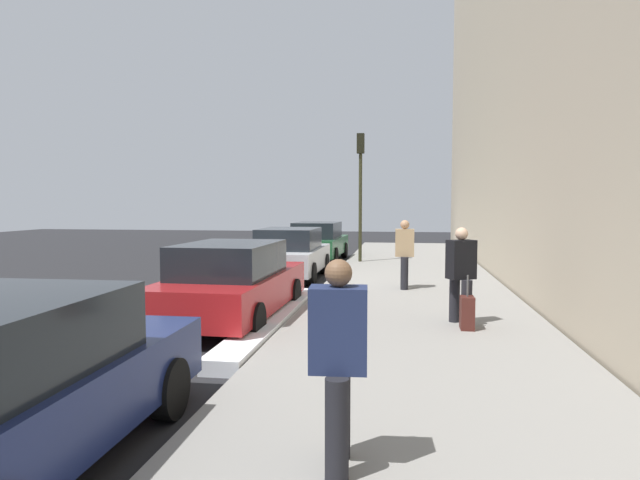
{
  "coord_description": "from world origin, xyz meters",
  "views": [
    {
      "loc": [
        -15.05,
        -3.04,
        2.25
      ],
      "look_at": [
        1.14,
        -0.56,
        1.14
      ],
      "focal_mm": 30.61,
      "sensor_mm": 36.0,
      "label": 1
    }
  ],
  "objects_px": {
    "parked_car_silver": "(290,254)",
    "pedestrian_tan_coat": "(405,252)",
    "parked_car_red": "(233,282)",
    "parked_car_green": "(318,242)",
    "traffic_light_pole": "(360,176)",
    "parked_car_navy": "(0,388)",
    "pedestrian_navy_coat": "(338,358)",
    "pedestrian_black_coat": "(461,273)",
    "rolling_suitcase": "(467,313)"
  },
  "relations": [
    {
      "from": "parked_car_silver",
      "to": "pedestrian_tan_coat",
      "type": "relative_size",
      "value": 2.47
    },
    {
      "from": "parked_car_red",
      "to": "parked_car_green",
      "type": "distance_m",
      "value": 10.98
    },
    {
      "from": "traffic_light_pole",
      "to": "parked_car_green",
      "type": "bearing_deg",
      "value": 53.56
    },
    {
      "from": "parked_car_navy",
      "to": "pedestrian_navy_coat",
      "type": "bearing_deg",
      "value": -83.74
    },
    {
      "from": "parked_car_navy",
      "to": "parked_car_red",
      "type": "distance_m",
      "value": 5.99
    },
    {
      "from": "parked_car_navy",
      "to": "pedestrian_tan_coat",
      "type": "height_order",
      "value": "pedestrian_tan_coat"
    },
    {
      "from": "pedestrian_black_coat",
      "to": "parked_car_green",
      "type": "bearing_deg",
      "value": 20.86
    },
    {
      "from": "parked_car_red",
      "to": "parked_car_green",
      "type": "height_order",
      "value": "same"
    },
    {
      "from": "pedestrian_navy_coat",
      "to": "traffic_light_pole",
      "type": "height_order",
      "value": "traffic_light_pole"
    },
    {
      "from": "parked_car_green",
      "to": "pedestrian_navy_coat",
      "type": "xyz_separation_m",
      "value": [
        -16.68,
        -2.79,
        0.28
      ]
    },
    {
      "from": "parked_car_green",
      "to": "traffic_light_pole",
      "type": "bearing_deg",
      "value": -126.44
    },
    {
      "from": "pedestrian_tan_coat",
      "to": "pedestrian_navy_coat",
      "type": "bearing_deg",
      "value": 176.75
    },
    {
      "from": "pedestrian_black_coat",
      "to": "pedestrian_tan_coat",
      "type": "relative_size",
      "value": 1.0
    },
    {
      "from": "traffic_light_pole",
      "to": "pedestrian_tan_coat",
      "type": "bearing_deg",
      "value": -165.49
    },
    {
      "from": "parked_car_silver",
      "to": "pedestrian_black_coat",
      "type": "distance_m",
      "value": 7.49
    },
    {
      "from": "pedestrian_black_coat",
      "to": "pedestrian_navy_coat",
      "type": "bearing_deg",
      "value": 164.77
    },
    {
      "from": "pedestrian_black_coat",
      "to": "rolling_suitcase",
      "type": "height_order",
      "value": "pedestrian_black_coat"
    },
    {
      "from": "parked_car_silver",
      "to": "pedestrian_black_coat",
      "type": "height_order",
      "value": "pedestrian_black_coat"
    },
    {
      "from": "pedestrian_black_coat",
      "to": "parked_car_red",
      "type": "bearing_deg",
      "value": 86.77
    },
    {
      "from": "parked_car_silver",
      "to": "rolling_suitcase",
      "type": "xyz_separation_m",
      "value": [
        -6.51,
        -4.37,
        -0.33
      ]
    },
    {
      "from": "pedestrian_tan_coat",
      "to": "traffic_light_pole",
      "type": "bearing_deg",
      "value": 14.51
    },
    {
      "from": "traffic_light_pole",
      "to": "pedestrian_black_coat",
      "type": "bearing_deg",
      "value": -165.71
    },
    {
      "from": "parked_car_red",
      "to": "pedestrian_tan_coat",
      "type": "distance_m",
      "value": 4.86
    },
    {
      "from": "parked_car_navy",
      "to": "pedestrian_black_coat",
      "type": "relative_size",
      "value": 2.52
    },
    {
      "from": "parked_car_navy",
      "to": "rolling_suitcase",
      "type": "distance_m",
      "value": 6.87
    },
    {
      "from": "parked_car_red",
      "to": "rolling_suitcase",
      "type": "xyz_separation_m",
      "value": [
        -0.63,
        -4.25,
        -0.33
      ]
    },
    {
      "from": "pedestrian_navy_coat",
      "to": "rolling_suitcase",
      "type": "distance_m",
      "value": 5.34
    },
    {
      "from": "pedestrian_navy_coat",
      "to": "traffic_light_pole",
      "type": "xyz_separation_m",
      "value": [
        15.39,
        1.04,
        2.18
      ]
    },
    {
      "from": "parked_car_silver",
      "to": "pedestrian_black_coat",
      "type": "bearing_deg",
      "value": -144.88
    },
    {
      "from": "parked_car_navy",
      "to": "traffic_light_pole",
      "type": "relative_size",
      "value": 0.93
    },
    {
      "from": "pedestrian_navy_coat",
      "to": "parked_car_silver",
      "type": "bearing_deg",
      "value": 13.67
    },
    {
      "from": "parked_car_red",
      "to": "pedestrian_navy_coat",
      "type": "xyz_separation_m",
      "value": [
        -5.7,
        -2.69,
        0.28
      ]
    },
    {
      "from": "parked_car_silver",
      "to": "pedestrian_navy_coat",
      "type": "relative_size",
      "value": 2.49
    },
    {
      "from": "parked_car_silver",
      "to": "traffic_light_pole",
      "type": "distance_m",
      "value": 4.87
    },
    {
      "from": "parked_car_silver",
      "to": "pedestrian_navy_coat",
      "type": "height_order",
      "value": "pedestrian_navy_coat"
    },
    {
      "from": "parked_car_red",
      "to": "pedestrian_black_coat",
      "type": "relative_size",
      "value": 2.72
    },
    {
      "from": "rolling_suitcase",
      "to": "pedestrian_black_coat",
      "type": "bearing_deg",
      "value": 10.35
    },
    {
      "from": "parked_car_silver",
      "to": "traffic_light_pole",
      "type": "height_order",
      "value": "traffic_light_pole"
    },
    {
      "from": "parked_car_navy",
      "to": "pedestrian_tan_coat",
      "type": "bearing_deg",
      "value": -18.66
    },
    {
      "from": "parked_car_green",
      "to": "pedestrian_black_coat",
      "type": "distance_m",
      "value": 12.01
    },
    {
      "from": "pedestrian_black_coat",
      "to": "parked_car_navy",
      "type": "bearing_deg",
      "value": 143.85
    },
    {
      "from": "pedestrian_navy_coat",
      "to": "pedestrian_tan_coat",
      "type": "xyz_separation_m",
      "value": [
        9.32,
        -0.53,
        0.01
      ]
    },
    {
      "from": "traffic_light_pole",
      "to": "rolling_suitcase",
      "type": "height_order",
      "value": "traffic_light_pole"
    },
    {
      "from": "parked_car_green",
      "to": "rolling_suitcase",
      "type": "bearing_deg",
      "value": -159.48
    },
    {
      "from": "pedestrian_tan_coat",
      "to": "rolling_suitcase",
      "type": "xyz_separation_m",
      "value": [
        -4.25,
        -1.03,
        -0.62
      ]
    },
    {
      "from": "parked_car_green",
      "to": "traffic_light_pole",
      "type": "xyz_separation_m",
      "value": [
        -1.29,
        -1.75,
        2.47
      ]
    },
    {
      "from": "parked_car_navy",
      "to": "parked_car_red",
      "type": "height_order",
      "value": "same"
    },
    {
      "from": "parked_car_navy",
      "to": "parked_car_green",
      "type": "bearing_deg",
      "value": 0.23
    },
    {
      "from": "parked_car_green",
      "to": "pedestrian_tan_coat",
      "type": "distance_m",
      "value": 8.08
    },
    {
      "from": "parked_car_navy",
      "to": "parked_car_red",
      "type": "bearing_deg",
      "value": -0.24
    }
  ]
}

